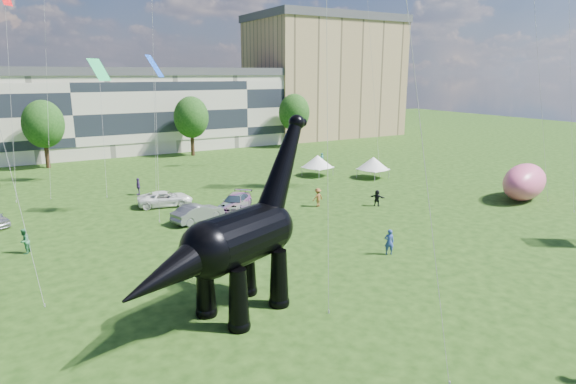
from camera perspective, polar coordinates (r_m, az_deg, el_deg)
ground at (r=26.44m, az=10.95°, el=-14.01°), size 220.00×220.00×0.00m
terrace_row at (r=80.05m, az=-24.55°, el=8.19°), size 78.00×11.00×12.00m
apartment_block at (r=99.46m, az=4.27°, el=13.16°), size 28.00×18.00×22.00m
tree_mid_left at (r=70.79m, az=-27.05°, el=7.58°), size 5.20×5.20×9.44m
tree_mid_right at (r=74.54m, az=-11.41°, el=9.05°), size 5.20×5.20×9.44m
tree_far_right at (r=82.04m, az=0.74°, el=9.75°), size 5.20×5.20×9.44m
dinosaur_sculpture at (r=24.54m, az=-6.37°, el=-6.03°), size 12.41×6.63×10.41m
car_grey at (r=41.47m, az=-10.63°, el=-2.44°), size 4.90×2.93×1.52m
car_white at (r=46.98m, az=-14.35°, el=-0.78°), size 5.41×3.27×1.40m
car_dark at (r=44.53m, az=-6.27°, el=-1.19°), size 4.90×5.01×1.45m
gazebo_near at (r=58.91m, az=3.53°, el=3.66°), size 4.58×4.58×2.56m
gazebo_far at (r=58.44m, az=10.07°, el=3.38°), size 4.36×4.36×2.56m
inflatable_pink at (r=53.06m, az=26.22°, el=1.08°), size 7.95×5.77×3.58m
visitors at (r=37.83m, az=-8.46°, el=-3.80°), size 49.85×45.55×1.82m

